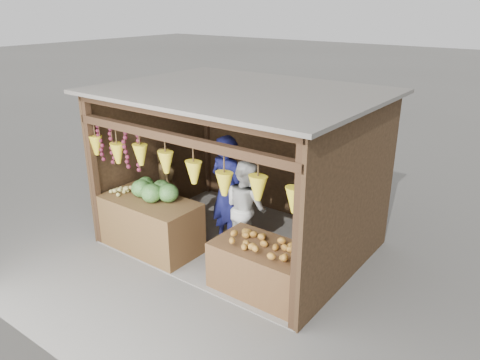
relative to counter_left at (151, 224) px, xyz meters
The scene contains 12 objects.
ground 1.57m from the counter_left, 44.86° to the left, with size 80.00×80.00×0.00m, color #514F49.
stall_structure 1.90m from the counter_left, 44.60° to the left, with size 4.30×3.30×2.66m.
back_shelf 3.19m from the counter_left, 47.93° to the left, with size 1.25×0.32×1.32m.
counter_left is the anchor object (origin of this frame).
counter_right 2.23m from the counter_left, ahead, with size 1.47×0.85×0.72m, color #472717.
stool 1.25m from the counter_left, 121.99° to the left, with size 0.30×0.30×0.29m, color black.
man_standing 1.40m from the counter_left, 42.90° to the left, with size 0.71×0.47×1.95m, color #15174E.
woman_standing 1.64m from the counter_left, 32.19° to the left, with size 0.79×0.61×1.62m, color silver.
vendor_seated 1.28m from the counter_left, 121.99° to the left, with size 0.56×0.36×1.14m, color brown.
melon_pile 0.61m from the counter_left, 103.15° to the left, with size 1.00×0.50×0.32m, color #164512, non-canonical shape.
tanfruit_pile 0.79m from the counter_left, behind, with size 0.34×0.40×0.13m, color tan, non-canonical shape.
mango_pile 2.34m from the counter_left, ahead, with size 1.40×0.64×0.22m, color #CF4D1B, non-canonical shape.
Camera 1 is at (4.33, -5.80, 3.94)m, focal length 35.00 mm.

